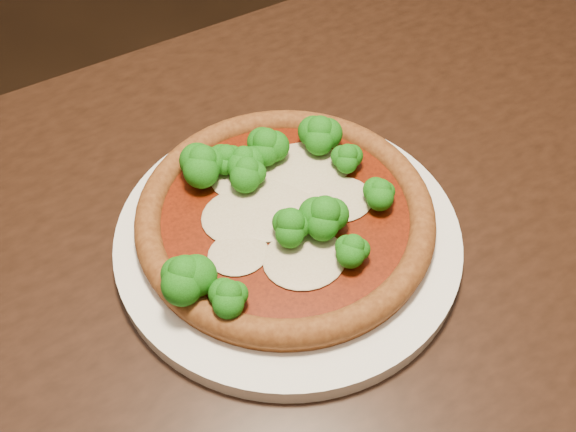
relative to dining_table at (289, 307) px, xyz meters
name	(u,v)px	position (x,y,z in m)	size (l,w,h in m)	color
floor	(246,403)	(-0.02, 0.20, -0.65)	(4.00, 4.00, 0.00)	black
dining_table	(289,307)	(0.00, 0.00, 0.00)	(1.45, 0.98, 0.75)	black
plate	(288,237)	(0.00, 0.01, 0.10)	(0.33, 0.33, 0.02)	white
pizza	(282,209)	(0.00, 0.03, 0.13)	(0.28, 0.28, 0.06)	brown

